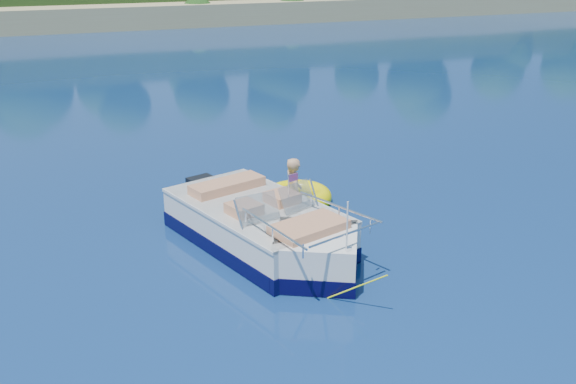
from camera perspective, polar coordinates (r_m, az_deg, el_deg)
name	(u,v)px	position (r m, az deg, el deg)	size (l,w,h in m)	color
ground	(222,274)	(10.86, -5.91, -7.22)	(160.00, 160.00, 0.00)	#0A1E46
motorboat	(268,232)	(11.47, -1.80, -3.58)	(2.84, 5.15, 1.77)	silver
tow_tube	(298,197)	(13.73, 0.88, -0.43)	(1.79, 1.79, 0.39)	#F9E700
boy	(293,202)	(13.70, 0.42, -0.93)	(0.59, 0.39, 1.61)	tan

